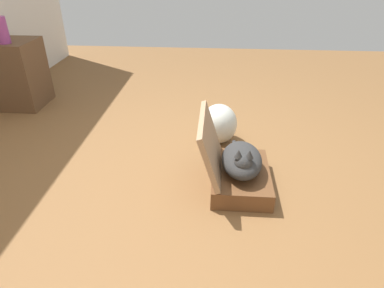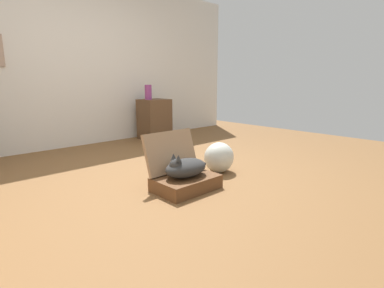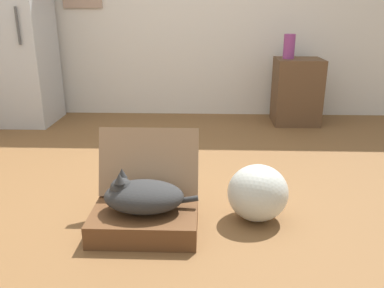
{
  "view_description": "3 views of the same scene",
  "coord_description": "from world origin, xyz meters",
  "px_view_note": "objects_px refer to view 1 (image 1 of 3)",
  "views": [
    {
      "loc": [
        -2.1,
        -0.23,
        1.47
      ],
      "look_at": [
        -0.12,
        -0.08,
        0.32
      ],
      "focal_mm": 31.22,
      "sensor_mm": 36.0,
      "label": 1
    },
    {
      "loc": [
        -1.93,
        -2.44,
        1.02
      ],
      "look_at": [
        0.14,
        -0.23,
        0.37
      ],
      "focal_mm": 28.07,
      "sensor_mm": 36.0,
      "label": 2
    },
    {
      "loc": [
        0.21,
        -2.37,
        1.2
      ],
      "look_at": [
        0.12,
        0.1,
        0.34
      ],
      "focal_mm": 36.89,
      "sensor_mm": 36.0,
      "label": 3
    }
  ],
  "objects_px": {
    "vase_tall": "(2,30)",
    "suitcase_base": "(240,177)",
    "cat": "(242,160)",
    "side_table": "(20,74)",
    "plastic_bag_white": "(219,124)"
  },
  "relations": [
    {
      "from": "plastic_bag_white",
      "to": "vase_tall",
      "type": "relative_size",
      "value": 1.43
    },
    {
      "from": "vase_tall",
      "to": "suitcase_base",
      "type": "bearing_deg",
      "value": -117.62
    },
    {
      "from": "vase_tall",
      "to": "side_table",
      "type": "bearing_deg",
      "value": 3.76
    },
    {
      "from": "plastic_bag_white",
      "to": "side_table",
      "type": "xyz_separation_m",
      "value": [
        0.66,
        2.12,
        0.18
      ]
    },
    {
      "from": "side_table",
      "to": "vase_tall",
      "type": "distance_m",
      "value": 0.49
    },
    {
      "from": "cat",
      "to": "vase_tall",
      "type": "height_order",
      "value": "vase_tall"
    },
    {
      "from": "suitcase_base",
      "to": "cat",
      "type": "relative_size",
      "value": 1.13
    },
    {
      "from": "suitcase_base",
      "to": "side_table",
      "type": "xyz_separation_m",
      "value": [
        1.31,
        2.28,
        0.28
      ]
    },
    {
      "from": "cat",
      "to": "suitcase_base",
      "type": "bearing_deg",
      "value": -1.98
    },
    {
      "from": "cat",
      "to": "vase_tall",
      "type": "relative_size",
      "value": 2.09
    },
    {
      "from": "side_table",
      "to": "cat",
      "type": "bearing_deg",
      "value": -120.05
    },
    {
      "from": "plastic_bag_white",
      "to": "side_table",
      "type": "bearing_deg",
      "value": 72.6
    },
    {
      "from": "suitcase_base",
      "to": "vase_tall",
      "type": "distance_m",
      "value": 2.67
    },
    {
      "from": "cat",
      "to": "vase_tall",
      "type": "distance_m",
      "value": 2.64
    },
    {
      "from": "suitcase_base",
      "to": "plastic_bag_white",
      "type": "height_order",
      "value": "plastic_bag_white"
    }
  ]
}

